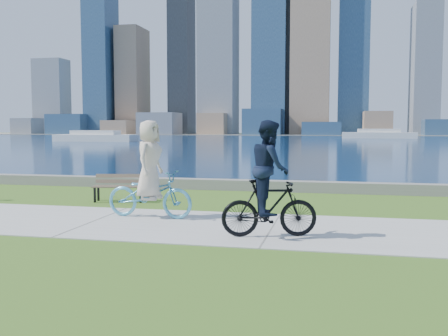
% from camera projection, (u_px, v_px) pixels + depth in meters
% --- Properties ---
extents(ground, '(320.00, 320.00, 0.00)m').
position_uv_depth(ground, '(95.00, 221.00, 11.24)').
color(ground, '#355B18').
rests_on(ground, ground).
extents(concrete_path, '(80.00, 3.50, 0.02)m').
position_uv_depth(concrete_path, '(95.00, 221.00, 11.24)').
color(concrete_path, '#A7A7A2').
rests_on(concrete_path, ground).
extents(seawall, '(90.00, 0.50, 0.35)m').
position_uv_depth(seawall, '(178.00, 183.00, 17.26)').
color(seawall, slate).
rests_on(seawall, ground).
extents(bay_water, '(320.00, 131.00, 0.01)m').
position_uv_depth(bay_water, '(301.00, 140.00, 81.30)').
color(bay_water, '#0B2548').
rests_on(bay_water, ground).
extents(far_shore, '(320.00, 30.00, 0.12)m').
position_uv_depth(far_shore, '(315.00, 134.00, 137.74)').
color(far_shore, slate).
rests_on(far_shore, ground).
extents(city_skyline, '(178.70, 22.45, 76.00)m').
position_uv_depth(city_skyline, '(322.00, 45.00, 134.86)').
color(city_skyline, slate).
rests_on(city_skyline, ground).
extents(ferry_near, '(12.01, 3.43, 1.63)m').
position_uv_depth(ferry_near, '(95.00, 137.00, 72.82)').
color(ferry_near, silver).
rests_on(ferry_near, ground).
extents(ferry_far, '(13.24, 3.78, 1.80)m').
position_uv_depth(ferry_far, '(379.00, 134.00, 93.03)').
color(ferry_far, silver).
rests_on(ferry_far, ground).
extents(park_bench, '(1.55, 0.75, 0.77)m').
position_uv_depth(park_bench, '(120.00, 185.00, 14.24)').
color(park_bench, black).
rests_on(park_bench, ground).
extents(cyclist_woman, '(0.88, 2.15, 2.26)m').
position_uv_depth(cyclist_woman, '(150.00, 182.00, 11.57)').
color(cyclist_woman, '#53A7C9').
rests_on(cyclist_woman, ground).
extents(cyclist_man, '(0.99, 1.91, 2.24)m').
position_uv_depth(cyclist_man, '(269.00, 188.00, 9.52)').
color(cyclist_man, black).
rests_on(cyclist_man, ground).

